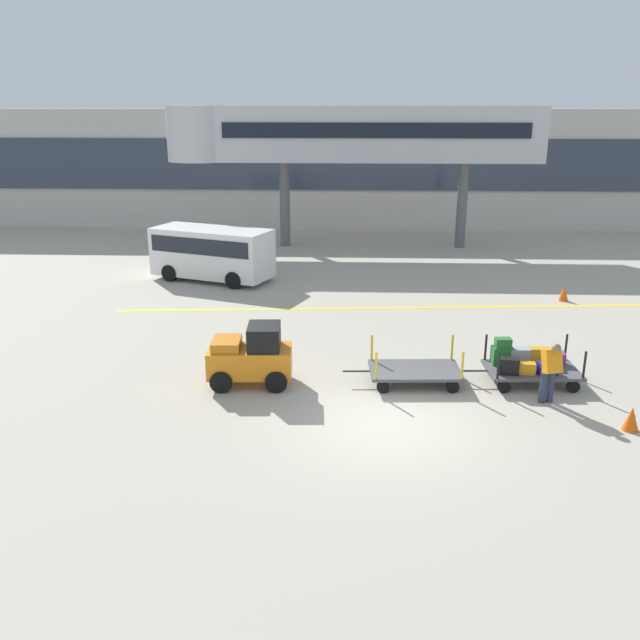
% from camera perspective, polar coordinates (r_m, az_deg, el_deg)
% --- Properties ---
extents(ground_plane, '(120.00, 120.00, 0.00)m').
position_cam_1_polar(ground_plane, '(15.38, 5.62, -8.78)').
color(ground_plane, '#A8A08E').
extents(apron_lead_line, '(19.21, 1.75, 0.01)m').
position_cam_1_polar(apron_lead_line, '(23.92, 6.14, 1.02)').
color(apron_lead_line, yellow).
rests_on(apron_lead_line, ground_plane).
extents(terminal_building, '(60.28, 2.51, 6.62)m').
position_cam_1_polar(terminal_building, '(39.88, 3.87, 12.62)').
color(terminal_building, '#BCB7AD').
rests_on(terminal_building, ground_plane).
extents(jet_bridge, '(18.04, 3.00, 6.78)m').
position_cam_1_polar(jet_bridge, '(33.77, 1.61, 15.31)').
color(jet_bridge, '#B7B7BC').
rests_on(jet_bridge, ground_plane).
extents(baggage_tug, '(2.15, 1.32, 1.58)m').
position_cam_1_polar(baggage_tug, '(17.22, -5.81, -3.07)').
color(baggage_tug, orange).
rests_on(baggage_tug, ground_plane).
extents(baggage_cart_lead, '(3.03, 1.52, 1.10)m').
position_cam_1_polar(baggage_cart_lead, '(17.48, 7.97, -4.27)').
color(baggage_cart_lead, '#4C4C4F').
rests_on(baggage_cart_lead, ground_plane).
extents(baggage_cart_middle, '(3.03, 1.52, 1.10)m').
position_cam_1_polar(baggage_cart_middle, '(18.12, 17.02, -3.55)').
color(baggage_cart_middle, '#4C4C4F').
rests_on(baggage_cart_middle, ground_plane).
extents(baggage_handler, '(0.49, 0.50, 1.56)m').
position_cam_1_polar(baggage_handler, '(16.91, 18.85, -3.97)').
color(baggage_handler, '#2D334C').
rests_on(baggage_handler, ground_plane).
extents(shuttle_van, '(5.16, 3.48, 2.10)m').
position_cam_1_polar(shuttle_van, '(27.74, -9.10, 5.85)').
color(shuttle_van, white).
rests_on(shuttle_van, ground_plane).
extents(safety_cone_near, '(0.36, 0.36, 0.55)m').
position_cam_1_polar(safety_cone_near, '(26.19, 19.86, 2.14)').
color(safety_cone_near, '#EA590F').
rests_on(safety_cone_near, ground_plane).
extents(safety_cone_far, '(0.36, 0.36, 0.55)m').
position_cam_1_polar(safety_cone_far, '(16.44, 24.76, -7.55)').
color(safety_cone_far, '#EA590F').
rests_on(safety_cone_far, ground_plane).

